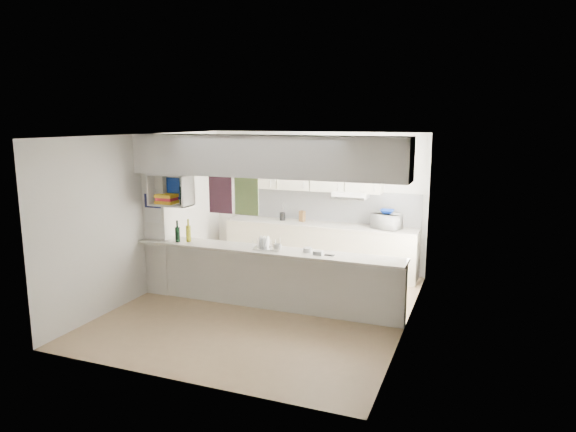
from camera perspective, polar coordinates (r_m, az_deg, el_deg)
The scene contains 16 objects.
floor at distance 7.95m, azimuth -2.51°, elevation -10.10°, with size 4.80×4.80×0.00m, color tan.
ceiling at distance 7.44m, azimuth -2.68°, elevation 8.97°, with size 4.80×4.80×0.00m, color white.
wall_back at distance 9.80m, azimuth 3.06°, elevation 1.72°, with size 4.20×4.20×0.00m, color silver.
wall_left at distance 8.64m, azimuth -15.45°, elevation 0.15°, with size 4.80×4.80×0.00m, color silver.
wall_right at distance 7.03m, azimuth 13.29°, elevation -2.09°, with size 4.80×4.80×0.00m, color silver.
servery_partition at distance 7.60m, azimuth -3.81°, elevation 1.87°, with size 4.20×0.50×2.60m.
cubby_shelf at distance 8.22m, azimuth -12.86°, elevation 2.65°, with size 0.65×0.35×0.50m.
kitchen_run at distance 9.59m, azimuth 3.45°, elevation -1.36°, with size 3.60×0.63×2.24m.
microwave at distance 9.23m, azimuth 10.94°, elevation -0.56°, with size 0.49×0.33×0.27m, color white.
bowl at distance 9.23m, azimuth 10.95°, elevation 0.49°, with size 0.26×0.26×0.06m, color navy.
dish_rack at distance 7.68m, azimuth -2.42°, elevation -3.05°, with size 0.40×0.32×0.20m.
cup at distance 7.51m, azimuth -1.18°, elevation -3.47°, with size 0.12×0.12×0.10m, color white.
wine_bottles at distance 8.26m, azimuth -11.57°, elevation -1.91°, with size 0.23×0.16×0.36m.
plastic_tubs at distance 7.42m, azimuth 2.74°, elevation -3.92°, with size 0.49×0.21×0.07m.
utensil_jar at distance 9.82m, azimuth -0.63°, elevation -0.05°, with size 0.11×0.11×0.15m, color black.
knife_block at distance 9.70m, azimuth 1.58°, elevation -0.02°, with size 0.10×0.08×0.20m, color brown.
Camera 1 is at (3.00, -6.81, 2.81)m, focal length 32.00 mm.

